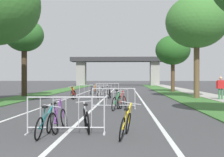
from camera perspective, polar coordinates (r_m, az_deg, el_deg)
grass_verge_left at (r=33.59m, az=-11.21°, el=-2.52°), size 2.54×70.39×0.05m
grass_verge_right at (r=32.95m, az=10.78°, el=-2.57°), size 2.54×70.39×0.05m
sidewalk_path_right at (r=33.37m, az=14.84°, el=-2.51°), size 2.22×70.39×0.08m
lane_stripe_center at (r=24.26m, az=-1.35°, el=-3.58°), size 0.14×40.72×0.01m
lane_stripe_right_lane at (r=24.22m, az=5.27°, el=-3.59°), size 0.14×40.72×0.01m
lane_stripe_left_lane at (r=24.61m, az=-7.86°, el=-3.53°), size 0.14×40.72×0.01m
overpass_bridge at (r=62.04m, az=1.09°, el=2.55°), size 18.98×3.98×5.72m
tree_left_pine_far at (r=26.67m, az=-16.09°, el=7.63°), size 3.24×3.24×6.52m
tree_right_oak_mid at (r=24.46m, az=15.54°, el=10.11°), size 4.71×4.71×7.85m
tree_right_maple_mid at (r=34.29m, az=11.30°, el=5.18°), size 3.81×3.81×6.25m
crowd_barrier_nearest at (r=8.71m, az=-8.62°, el=-6.85°), size 2.24×0.53×1.05m
crowd_barrier_second at (r=15.50m, az=0.32°, el=-3.78°), size 2.23×0.53×1.05m
crowd_barrier_third at (r=22.58m, az=-3.43°, el=-2.55°), size 2.24×0.54×1.05m
crowd_barrier_fourth at (r=29.47m, az=-0.86°, el=-1.92°), size 2.24×0.55×1.05m
bicycle_red_0 at (r=15.93m, az=1.91°, el=-4.26°), size 0.55×1.62×0.96m
bicycle_yellow_1 at (r=23.29m, az=-7.26°, el=-2.90°), size 0.46×1.63×0.89m
bicycle_orange_2 at (r=30.11m, az=-3.14°, el=-2.15°), size 0.45×1.71×0.97m
bicycle_teal_3 at (r=8.40m, az=-12.40°, el=-8.31°), size 0.50×1.62×0.86m
bicycle_black_4 at (r=22.92m, az=-0.55°, el=-2.84°), size 0.54×1.72×1.02m
bicycle_white_5 at (r=22.91m, az=-2.06°, el=-2.92°), size 0.49×1.68×0.95m
bicycle_blue_6 at (r=29.25m, az=-3.94°, el=-2.27°), size 0.55×1.64×0.96m
bicycle_green_7 at (r=14.90m, az=0.86°, el=-4.47°), size 0.64×1.63×1.00m
bicycle_purple_8 at (r=9.18m, az=-9.88°, el=-7.50°), size 0.44×1.69×0.96m
bicycle_silver_9 at (r=9.07m, az=-4.83°, el=-7.60°), size 0.60×1.63×0.88m
bicycle_red_10 at (r=22.41m, az=-7.17°, el=-2.93°), size 0.50×1.70×1.02m
bicycle_yellow_11 at (r=8.14m, az=2.56°, el=-8.52°), size 0.62×1.64×0.93m
pedestrian_in_red_jacket at (r=22.48m, az=19.65°, el=-1.30°), size 0.60×0.34×1.67m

